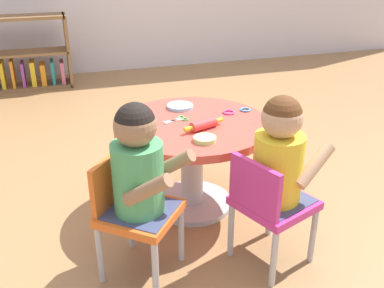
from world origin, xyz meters
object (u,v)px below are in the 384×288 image
at_px(child_chair_right, 269,204).
at_px(craft_scissors, 179,119).
at_px(craft_table, 192,146).
at_px(seated_child_left, 138,164).
at_px(rolling_pin, 204,124).
at_px(seated_child_right, 280,154).
at_px(bookshelf_low, 20,60).
at_px(child_chair_left, 133,210).

xyz_separation_m(child_chair_right, craft_scissors, (-0.23, 0.60, 0.19)).
relative_size(craft_table, seated_child_left, 1.57).
xyz_separation_m(rolling_pin, craft_scissors, (-0.08, 0.15, -0.02)).
xyz_separation_m(craft_table, seated_child_left, (-0.37, -0.45, 0.17)).
xyz_separation_m(seated_child_right, craft_scissors, (-0.27, 0.59, -0.03)).
xyz_separation_m(bookshelf_low, craft_scissors, (0.89, -2.50, 0.21)).
bearing_deg(rolling_pin, bookshelf_low, 110.09).
relative_size(craft_table, bookshelf_low, 0.86).
bearing_deg(craft_scissors, bookshelf_low, 109.55).
bearing_deg(bookshelf_low, child_chair_left, -79.55).
distance_m(craft_table, child_chair_left, 0.58).
xyz_separation_m(craft_table, child_chair_left, (-0.40, -0.43, -0.06)).
bearing_deg(child_chair_right, child_chair_left, 167.22).
height_order(seated_child_left, bookshelf_low, seated_child_left).
bearing_deg(child_chair_right, craft_scissors, 111.11).
height_order(craft_table, rolling_pin, rolling_pin).
distance_m(craft_table, rolling_pin, 0.19).
xyz_separation_m(seated_child_left, rolling_pin, (0.39, 0.34, -0.01)).
height_order(child_chair_left, seated_child_left, seated_child_left).
height_order(craft_table, bookshelf_low, bookshelf_low).
relative_size(craft_table, seated_child_right, 1.57).
relative_size(craft_table, child_chair_right, 1.50).
height_order(seated_child_left, rolling_pin, seated_child_left).
relative_size(child_chair_left, child_chair_right, 1.00).
xyz_separation_m(craft_table, seated_child_right, (0.21, -0.54, 0.17)).
bearing_deg(child_chair_left, bookshelf_low, 100.45).
bearing_deg(bookshelf_low, seated_child_left, -79.07).
bearing_deg(craft_scissors, rolling_pin, -61.70).
height_order(seated_child_left, seated_child_right, same).
xyz_separation_m(child_chair_right, seated_child_right, (0.04, 0.01, 0.23)).
bearing_deg(craft_scissors, seated_child_right, -65.36).
distance_m(seated_child_left, rolling_pin, 0.52).
distance_m(child_chair_right, craft_scissors, 0.67).
height_order(child_chair_left, child_chair_right, same).
xyz_separation_m(seated_child_left, child_chair_right, (0.54, -0.10, -0.23)).
height_order(seated_child_left, craft_scissors, seated_child_left).
bearing_deg(craft_table, bookshelf_low, 110.35).
distance_m(craft_table, seated_child_left, 0.60).
relative_size(seated_child_left, bookshelf_low, 0.55).
bearing_deg(child_chair_left, child_chair_right, -12.78).
distance_m(bookshelf_low, craft_scissors, 2.66).
bearing_deg(seated_child_right, rolling_pin, 113.28).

